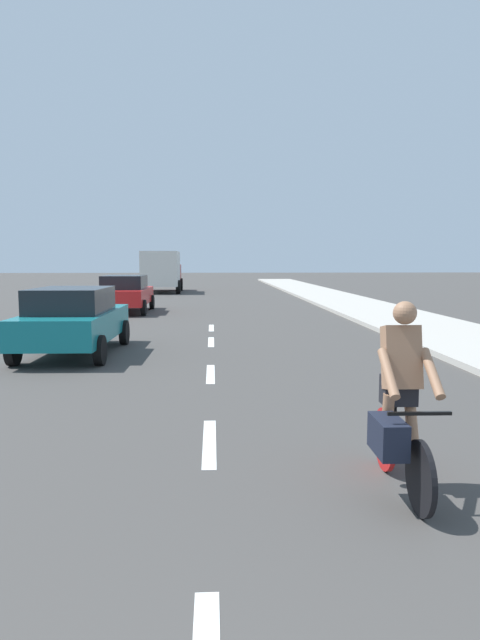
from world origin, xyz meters
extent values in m
plane|color=#423F3D|center=(0.00, 20.00, 0.00)|extent=(160.00, 160.00, 0.00)
cube|color=#B2ADA3|center=(6.91, 22.00, 0.07)|extent=(3.60, 80.00, 0.14)
cube|color=white|center=(0.00, 6.90, 0.00)|extent=(0.16, 1.80, 0.01)
cube|color=white|center=(0.00, 10.98, 0.00)|extent=(0.16, 1.80, 0.01)
cube|color=white|center=(0.00, 15.21, 0.00)|extent=(0.16, 1.80, 0.01)
cube|color=white|center=(0.00, 18.34, 0.00)|extent=(0.16, 1.80, 0.01)
cylinder|color=black|center=(1.83, 4.88, 0.33)|extent=(0.06, 0.66, 0.66)
cylinder|color=red|center=(1.85, 5.93, 0.33)|extent=(0.06, 0.66, 0.66)
cube|color=black|center=(1.84, 5.40, 0.51)|extent=(0.05, 0.95, 0.04)
cylinder|color=black|center=(1.84, 5.61, 0.75)|extent=(0.03, 0.03, 0.48)
cube|color=black|center=(1.83, 4.96, 0.88)|extent=(0.56, 0.04, 0.03)
cube|color=#9E7051|center=(1.84, 5.48, 1.28)|extent=(0.35, 0.32, 0.63)
sphere|color=#9E7051|center=(1.84, 5.42, 1.71)|extent=(0.22, 0.22, 0.22)
cube|color=black|center=(1.84, 5.54, 0.95)|extent=(0.32, 0.23, 0.28)
cube|color=black|center=(1.61, 5.12, 0.63)|extent=(0.25, 0.52, 0.32)
cylinder|color=#9E7051|center=(1.96, 5.48, 0.63)|extent=(0.12, 0.32, 0.62)
cylinder|color=#9E7051|center=(1.72, 5.49, 0.63)|extent=(0.11, 0.20, 0.63)
cylinder|color=#9E7051|center=(2.03, 5.22, 1.18)|extent=(0.10, 0.49, 0.41)
cylinder|color=#9E7051|center=(1.63, 5.22, 1.18)|extent=(0.10, 0.49, 0.41)
cube|color=#14727A|center=(-3.20, 13.45, 0.69)|extent=(1.87, 4.32, 0.64)
cube|color=black|center=(-3.20, 13.24, 1.29)|extent=(1.62, 2.26, 0.56)
cylinder|color=black|center=(-4.07, 14.93, 0.32)|extent=(0.19, 0.64, 0.64)
cylinder|color=black|center=(-2.27, 14.89, 0.32)|extent=(0.19, 0.64, 0.64)
cylinder|color=black|center=(-4.12, 12.01, 0.32)|extent=(0.19, 0.64, 0.64)
cylinder|color=black|center=(-2.32, 11.98, 0.32)|extent=(0.19, 0.64, 0.64)
cube|color=red|center=(-3.64, 24.04, 0.69)|extent=(1.88, 4.47, 0.64)
cube|color=black|center=(-3.64, 23.82, 1.29)|extent=(1.65, 2.33, 0.56)
cylinder|color=black|center=(-4.58, 25.56, 0.32)|extent=(0.18, 0.64, 0.64)
cylinder|color=black|center=(-2.70, 25.56, 0.32)|extent=(0.18, 0.64, 0.64)
cylinder|color=black|center=(-4.58, 22.52, 0.32)|extent=(0.18, 0.64, 0.64)
cylinder|color=black|center=(-2.70, 22.52, 0.32)|extent=(0.18, 0.64, 0.64)
cube|color=maroon|center=(-3.48, 41.16, 1.20)|extent=(2.43, 2.37, 1.40)
cube|color=silver|center=(-3.44, 38.17, 1.65)|extent=(2.46, 4.19, 2.30)
cylinder|color=black|center=(-4.68, 41.01, 0.45)|extent=(0.29, 0.90, 0.90)
cylinder|color=black|center=(-2.28, 41.04, 0.45)|extent=(0.29, 0.90, 0.90)
cylinder|color=black|center=(-4.63, 37.11, 0.45)|extent=(0.29, 0.90, 0.90)
cylinder|color=black|center=(-2.23, 37.14, 0.45)|extent=(0.29, 0.90, 0.90)
camera|label=1|loc=(0.05, 0.38, 2.20)|focal=31.08mm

